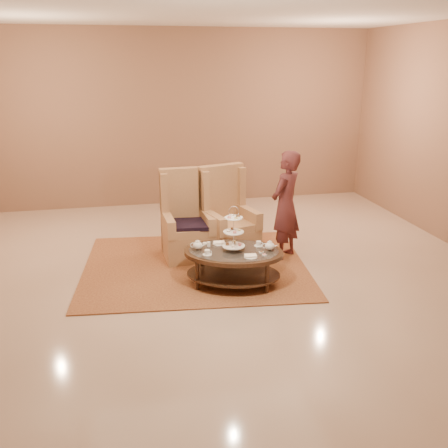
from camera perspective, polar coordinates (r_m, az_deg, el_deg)
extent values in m
plane|color=tan|center=(6.96, -0.70, -6.31)|extent=(8.00, 8.00, 0.00)
cube|color=silver|center=(6.96, -0.70, -6.31)|extent=(8.00, 8.00, 0.02)
cube|color=#8A634B|center=(10.34, -5.25, 11.89)|extent=(8.00, 0.04, 3.50)
cube|color=#A06838|center=(7.36, -3.32, -4.81)|extent=(3.47, 2.99, 0.02)
cylinder|color=black|center=(6.55, -3.08, -5.88)|extent=(0.07, 0.07, 0.43)
cylinder|color=black|center=(6.48, 4.93, -6.20)|extent=(0.07, 0.07, 0.43)
cylinder|color=black|center=(6.98, -2.49, -4.29)|extent=(0.07, 0.07, 0.43)
cylinder|color=black|center=(6.92, 5.01, -4.57)|extent=(0.07, 0.07, 0.43)
cylinder|color=silver|center=(6.52, 1.11, -0.81)|extent=(0.01, 0.01, 0.54)
torus|color=silver|center=(6.43, 1.12, 1.47)|extent=(0.13, 0.05, 0.14)
cylinder|color=white|center=(6.59, 1.10, -2.50)|extent=(0.38, 0.38, 0.01)
cylinder|color=white|center=(6.52, 1.11, -0.90)|extent=(0.34, 0.34, 0.01)
cylinder|color=white|center=(6.46, 1.12, 0.73)|extent=(0.30, 0.30, 0.01)
cylinder|color=#BD6861|center=(6.57, 1.82, -2.34)|extent=(0.05, 0.05, 0.03)
cylinder|color=tan|center=(6.66, 1.16, -2.06)|extent=(0.05, 0.05, 0.03)
cylinder|color=brown|center=(6.59, 0.37, -2.28)|extent=(0.05, 0.05, 0.03)
cylinder|color=white|center=(6.50, 1.04, -2.57)|extent=(0.05, 0.05, 0.03)
ellipsoid|color=tan|center=(6.53, 1.74, -0.67)|extent=(0.06, 0.06, 0.03)
ellipsoid|color=brown|center=(6.58, 0.97, -0.51)|extent=(0.06, 0.06, 0.03)
ellipsoid|color=white|center=(6.50, 0.47, -0.76)|extent=(0.06, 0.06, 0.03)
ellipsoid|color=#BD6861|center=(6.44, 1.25, -0.93)|extent=(0.06, 0.06, 0.03)
cube|color=brown|center=(6.48, 1.62, 0.95)|extent=(0.06, 0.05, 0.02)
cube|color=white|center=(6.51, 0.83, 1.02)|extent=(0.06, 0.05, 0.02)
cube|color=#BD6861|center=(6.42, 0.61, 0.78)|extent=(0.06, 0.05, 0.02)
cube|color=tan|center=(6.40, 1.41, 0.71)|extent=(0.06, 0.05, 0.02)
ellipsoid|color=white|center=(6.62, -3.03, -2.45)|extent=(0.16, 0.16, 0.10)
cylinder|color=white|center=(6.60, -3.04, -2.02)|extent=(0.08, 0.08, 0.01)
sphere|color=white|center=(6.60, -3.04, -1.90)|extent=(0.03, 0.03, 0.02)
cone|color=white|center=(6.61, -2.34, -2.44)|extent=(0.08, 0.05, 0.06)
torus|color=white|center=(6.63, -3.59, -2.43)|extent=(0.07, 0.03, 0.07)
ellipsoid|color=white|center=(6.62, 5.25, -2.51)|extent=(0.16, 0.16, 0.10)
cylinder|color=white|center=(6.60, 5.26, -2.07)|extent=(0.08, 0.08, 0.01)
sphere|color=white|center=(6.60, 5.26, -1.96)|extent=(0.03, 0.03, 0.02)
cone|color=white|center=(6.62, 5.95, -2.49)|extent=(0.08, 0.05, 0.06)
torus|color=white|center=(6.62, 4.68, -2.49)|extent=(0.07, 0.03, 0.07)
cylinder|color=white|center=(6.46, -1.93, -3.50)|extent=(0.15, 0.15, 0.01)
cylinder|color=white|center=(6.45, -1.93, -3.23)|extent=(0.09, 0.09, 0.06)
torus|color=white|center=(6.44, -1.57, -3.24)|extent=(0.04, 0.02, 0.04)
cylinder|color=white|center=(6.77, 3.97, -2.48)|extent=(0.15, 0.15, 0.01)
cylinder|color=white|center=(6.76, 3.97, -2.22)|extent=(0.09, 0.09, 0.06)
torus|color=white|center=(6.76, 4.32, -2.23)|extent=(0.04, 0.02, 0.04)
cylinder|color=white|center=(6.83, -0.57, -2.26)|extent=(0.22, 0.22, 0.01)
cube|color=white|center=(6.82, -0.57, -2.14)|extent=(0.16, 0.12, 0.02)
cylinder|color=white|center=(6.39, 3.06, -3.76)|extent=(0.22, 0.22, 0.01)
cube|color=white|center=(6.39, 3.06, -3.64)|extent=(0.16, 0.12, 0.02)
cylinder|color=white|center=(6.73, -1.77, -2.32)|extent=(0.06, 0.06, 0.06)
cylinder|color=white|center=(6.45, 4.63, -3.56)|extent=(0.08, 0.08, 0.02)
cylinder|color=#BD6861|center=(6.44, 4.63, -3.47)|extent=(0.05, 0.05, 0.01)
cylinder|color=white|center=(6.54, 4.27, -3.23)|extent=(0.08, 0.08, 0.02)
cylinder|color=brown|center=(6.53, 4.27, -3.15)|extent=(0.05, 0.05, 0.01)
cylinder|color=white|center=(6.83, -2.21, -2.23)|extent=(0.08, 0.08, 0.02)
cylinder|color=white|center=(6.83, -2.21, -2.15)|extent=(0.05, 0.05, 0.01)
cube|color=#B28053|center=(7.63, -4.11, -2.29)|extent=(0.75, 0.75, 0.43)
cube|color=#B28053|center=(7.50, -4.08, -0.51)|extent=(0.64, 0.64, 0.10)
cube|color=#B28053|center=(7.77, -4.59, 1.59)|extent=(0.73, 0.18, 1.34)
cube|color=#B28053|center=(7.60, -6.89, 3.56)|extent=(0.11, 0.23, 0.62)
cube|color=#B28053|center=(7.70, -2.33, 3.88)|extent=(0.11, 0.23, 0.62)
cube|color=#B28053|center=(7.42, -6.36, -0.10)|extent=(0.15, 0.65, 0.27)
cube|color=#B28053|center=(7.53, -1.86, 0.27)|extent=(0.15, 0.65, 0.27)
cube|color=black|center=(7.44, -4.05, -0.06)|extent=(0.61, 0.57, 0.06)
cube|color=#B28053|center=(7.75, 0.66, -1.90)|extent=(0.90, 0.90, 0.44)
cube|color=#B28053|center=(7.62, 0.85, -0.10)|extent=(0.77, 0.77, 0.10)
cube|color=#B28053|center=(7.86, -0.38, 1.93)|extent=(0.74, 0.34, 1.36)
cube|color=#B28053|center=(7.61, -2.34, 3.80)|extent=(0.16, 0.25, 0.63)
cube|color=#B28053|center=(7.89, 1.79, 4.34)|extent=(0.16, 0.25, 0.63)
cube|color=#B28053|center=(7.46, -1.19, 0.17)|extent=(0.30, 0.67, 0.27)
cube|color=#B28053|center=(7.73, 2.83, 0.82)|extent=(0.30, 0.67, 0.27)
imported|color=#522325|center=(7.48, 7.04, 2.10)|extent=(0.71, 0.70, 1.65)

